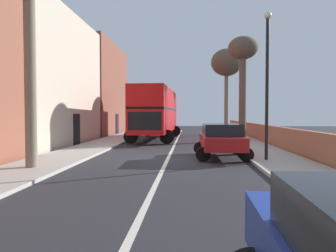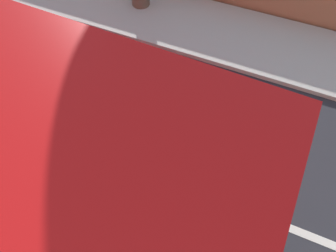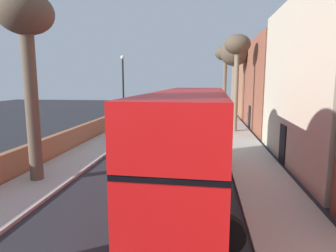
# 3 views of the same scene
# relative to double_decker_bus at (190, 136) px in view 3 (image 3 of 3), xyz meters

# --- Properties ---
(ground_plane) EXTENTS (84.00, 84.00, 0.00)m
(ground_plane) POSITION_rel_double_decker_bus_xyz_m (1.70, -11.13, -2.35)
(ground_plane) COLOR #28282D
(road_centre_line) EXTENTS (0.16, 54.00, 0.01)m
(road_centre_line) POSITION_rel_double_decker_bus_xyz_m (1.70, -11.13, -2.35)
(road_centre_line) COLOR silver
(road_centre_line) RESTS_ON ground
(sidewalk_left) EXTENTS (2.60, 60.00, 0.12)m
(sidewalk_left) POSITION_rel_double_decker_bus_xyz_m (-3.20, -11.13, -2.29)
(sidewalk_left) COLOR #B2ADA3
(sidewalk_left) RESTS_ON ground
(sidewalk_right) EXTENTS (2.60, 60.00, 0.12)m
(sidewalk_right) POSITION_rel_double_decker_bus_xyz_m (6.60, -11.13, -2.29)
(sidewalk_right) COLOR #B2ADA3
(sidewalk_right) RESTS_ON ground
(terraced_houses_left) EXTENTS (4.07, 47.52, 9.16)m
(terraced_houses_left) POSITION_rel_double_decker_bus_xyz_m (-6.80, -10.47, 1.92)
(terraced_houses_left) COLOR #9E6647
(terraced_houses_left) RESTS_ON ground
(boundary_wall_right) EXTENTS (0.36, 54.00, 1.32)m
(boundary_wall_right) POSITION_rel_double_decker_bus_xyz_m (8.15, -11.13, -1.70)
(boundary_wall_right) COLOR #9E6647
(boundary_wall_right) RESTS_ON ground
(double_decker_bus) EXTENTS (3.82, 11.05, 4.06)m
(double_decker_bus) POSITION_rel_double_decker_bus_xyz_m (0.00, 0.00, 0.00)
(double_decker_bus) COLOR red
(double_decker_bus) RESTS_ON ground
(parked_car_blue_right_0) EXTENTS (2.47, 4.07, 1.55)m
(parked_car_blue_right_0) POSITION_rel_double_decker_bus_xyz_m (4.20, -23.93, -1.46)
(parked_car_blue_right_0) COLOR #1E389E
(parked_car_blue_right_0) RESTS_ON ground
(parked_car_red_right_1) EXTENTS (2.57, 4.26, 1.62)m
(parked_car_red_right_1) POSITION_rel_double_decker_bus_xyz_m (4.20, -10.69, -1.43)
(parked_car_red_right_1) COLOR #AD1919
(parked_car_red_right_1) RESTS_ON ground
(parked_car_red_left_2) EXTENTS (2.47, 4.61, 1.67)m
(parked_car_red_left_2) POSITION_rel_double_decker_bus_xyz_m (-0.80, -31.81, -1.41)
(parked_car_red_left_2) COLOR #AD1919
(parked_car_red_left_2) RESTS_ON ground
(street_tree_left_0) EXTENTS (2.16, 2.16, 8.14)m
(street_tree_left_0) POSITION_rel_double_decker_bus_xyz_m (-3.14, -14.50, 4.56)
(street_tree_left_0) COLOR #7A6B56
(street_tree_left_0) RESTS_ON sidewalk_left
(street_tree_left_2) EXTENTS (2.66, 2.66, 8.71)m
(street_tree_left_2) POSITION_rel_double_decker_bus_xyz_m (-3.05, -27.67, 5.08)
(street_tree_left_2) COLOR brown
(street_tree_left_2) RESTS_ON sidewalk_left
(street_tree_right_3) EXTENTS (2.29, 2.29, 7.96)m
(street_tree_right_3) POSITION_rel_double_decker_bus_xyz_m (6.82, -0.65, 4.16)
(street_tree_right_3) COLOR brown
(street_tree_right_3) RESTS_ON sidewalk_right
(street_tree_left_4) EXTENTS (3.05, 3.05, 8.66)m
(street_tree_left_4) POSITION_rel_double_decker_bus_xyz_m (-3.57, -21.19, 4.85)
(street_tree_left_4) COLOR #7A6B56
(street_tree_left_4) RESTS_ON sidewalk_left
(lamppost_right) EXTENTS (0.32, 0.32, 6.31)m
(lamppost_right) POSITION_rel_double_decker_bus_xyz_m (6.00, -11.97, 1.45)
(lamppost_right) COLOR black
(lamppost_right) RESTS_ON sidewalk_right
(litter_bin_right) EXTENTS (0.55, 0.55, 1.05)m
(litter_bin_right) POSITION_rel_double_decker_bus_xyz_m (7.00, -20.73, -1.70)
(litter_bin_right) COLOR black
(litter_bin_right) RESTS_ON sidewalk_right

